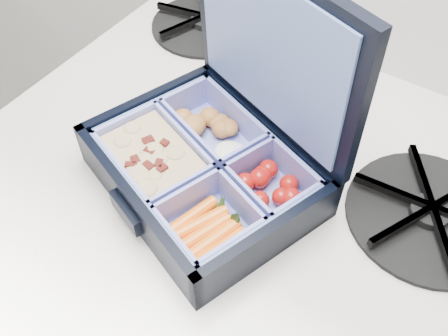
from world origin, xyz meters
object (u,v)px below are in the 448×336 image
Objects in this scene: burner_grate at (431,210)px; fork at (262,119)px; stove at (236,326)px; bento_box at (203,171)px.

fork is (-0.23, 0.03, -0.01)m from burner_grate.
burner_grate reaches higher than fork.
bento_box is at bearing -116.79° from stove.
stove is 0.49m from fork.
fork reaches higher than stove.
bento_box reaches higher than stove.
fork is (-0.02, 0.08, 0.48)m from stove.
bento_box is at bearing -42.19° from fork.
stove is 0.51m from bento_box.
burner_grate reaches higher than stove.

